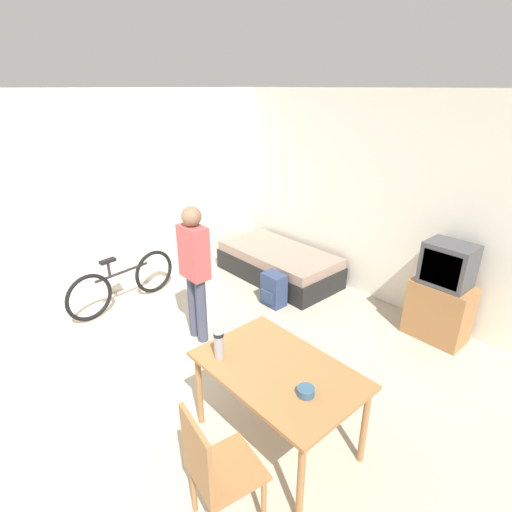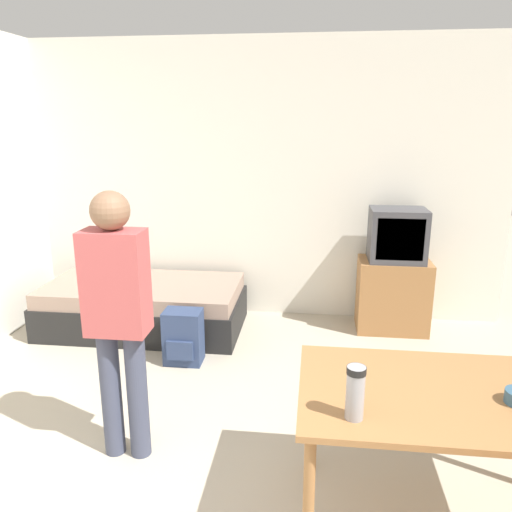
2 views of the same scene
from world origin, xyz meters
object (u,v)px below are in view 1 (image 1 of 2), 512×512
object	(u,v)px
daybed	(279,264)
backpack	(274,290)
thermos_flask	(219,344)
person_standing	(195,266)
mate_bowl	(306,391)
dining_table	(278,377)
tv	(442,296)
bicycle	(123,283)
wooden_chair	(213,468)

from	to	relation	value
daybed	backpack	bearing A→B (deg)	-49.08
daybed	thermos_flask	xyz separation A→B (m)	(1.78, -2.43, 0.64)
daybed	person_standing	bearing A→B (deg)	-74.01
thermos_flask	mate_bowl	bearing A→B (deg)	15.38
backpack	dining_table	bearing A→B (deg)	-43.29
tv	person_standing	bearing A→B (deg)	-131.38
tv	thermos_flask	distance (m)	2.77
daybed	mate_bowl	bearing A→B (deg)	-41.63
bicycle	wooden_chair	bearing A→B (deg)	-14.92
thermos_flask	backpack	size ratio (longest dim) A/B	0.52
wooden_chair	thermos_flask	xyz separation A→B (m)	(-0.64, 0.54, 0.33)
dining_table	bicycle	distance (m)	2.97
bicycle	backpack	world-z (taller)	bicycle
tv	backpack	world-z (taller)	tv
dining_table	person_standing	size ratio (longest dim) A/B	0.80
person_standing	thermos_flask	distance (m)	1.41
thermos_flask	backpack	distance (m)	2.27
thermos_flask	person_standing	bearing A→B (deg)	153.93
tv	dining_table	world-z (taller)	tv
dining_table	mate_bowl	distance (m)	0.35
bicycle	mate_bowl	bearing A→B (deg)	-1.97
person_standing	mate_bowl	distance (m)	2.04
wooden_chair	person_standing	bearing A→B (deg)	148.71
dining_table	mate_bowl	xyz separation A→B (m)	(0.33, -0.06, 0.11)
tv	backpack	xyz separation A→B (m)	(-1.79, -0.90, -0.32)
thermos_flask	mate_bowl	xyz separation A→B (m)	(0.73, 0.20, -0.10)
tv	person_standing	size ratio (longest dim) A/B	0.74
dining_table	thermos_flask	distance (m)	0.52
person_standing	backpack	bearing A→B (deg)	88.33
daybed	mate_bowl	size ratio (longest dim) A/B	14.99
dining_table	thermos_flask	bearing A→B (deg)	-147.06
daybed	backpack	distance (m)	0.85
mate_bowl	thermos_flask	bearing A→B (deg)	-164.62
tv	wooden_chair	distance (m)	3.23
daybed	wooden_chair	world-z (taller)	wooden_chair
bicycle	person_standing	distance (m)	1.45
tv	thermos_flask	bearing A→B (deg)	-101.82
bicycle	dining_table	bearing A→B (deg)	-1.06
tv	backpack	bearing A→B (deg)	-153.42
bicycle	thermos_flask	distance (m)	2.63
mate_bowl	tv	bearing A→B (deg)	93.81
daybed	mate_bowl	world-z (taller)	mate_bowl
mate_bowl	person_standing	bearing A→B (deg)	168.17
daybed	tv	distance (m)	2.38
person_standing	mate_bowl	world-z (taller)	person_standing
daybed	backpack	size ratio (longest dim) A/B	4.11
dining_table	wooden_chair	xyz separation A→B (m)	(0.24, -0.80, -0.12)
daybed	thermos_flask	bearing A→B (deg)	-53.77
thermos_flask	daybed	bearing A→B (deg)	126.23
daybed	wooden_chair	bearing A→B (deg)	-50.84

